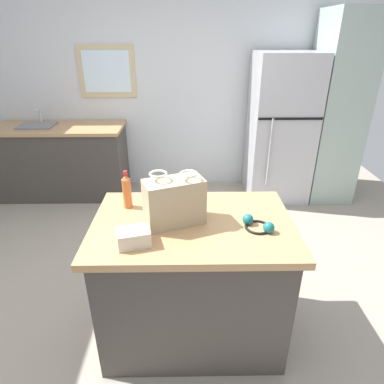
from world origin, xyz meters
name	(u,v)px	position (x,y,z in m)	size (l,w,h in m)	color
ground	(157,291)	(0.00, 0.00, 0.00)	(6.00, 6.00, 0.00)	#9E9384
back_wall	(165,85)	(-0.01, 2.22, 1.30)	(5.00, 0.13, 2.59)	silver
kitchen_island	(193,279)	(0.28, -0.38, 0.45)	(1.19, 0.80, 0.88)	#423D38
refrigerator	(280,129)	(1.36, 1.79, 0.86)	(0.71, 0.74, 1.71)	#B7B7BC
tall_cabinet	(336,111)	(2.00, 1.79, 1.07)	(0.52, 0.66, 2.14)	#9EB2A8
sink_counter	(62,160)	(-1.31, 1.84, 0.45)	(1.57, 0.64, 1.07)	#423D38
shopping_bag	(174,202)	(0.18, -0.39, 1.02)	(0.37, 0.28, 0.32)	tan
small_box	(134,237)	(-0.03, -0.61, 0.93)	(0.17, 0.12, 0.09)	beige
bottle	(127,191)	(-0.13, -0.19, 1.00)	(0.06, 0.06, 0.25)	#C66633
ear_defenders	(258,225)	(0.66, -0.46, 0.91)	(0.21, 0.21, 0.06)	black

